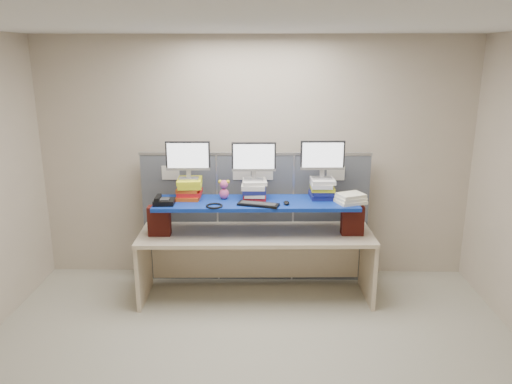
{
  "coord_description": "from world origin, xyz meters",
  "views": [
    {
      "loc": [
        0.09,
        -3.68,
        2.6
      ],
      "look_at": [
        0.02,
        1.31,
        1.2
      ],
      "focal_mm": 35.0,
      "sensor_mm": 36.0,
      "label": 1
    }
  ],
  "objects_px": {
    "keyboard": "(258,204)",
    "desk_phone": "(163,201)",
    "monitor_left": "(188,158)",
    "blue_board": "(256,203)",
    "desk": "(256,246)",
    "monitor_right": "(322,157)",
    "monitor_center": "(254,159)"
  },
  "relations": [
    {
      "from": "monitor_left",
      "to": "desk_phone",
      "type": "bearing_deg",
      "value": -137.52
    },
    {
      "from": "desk",
      "to": "monitor_right",
      "type": "bearing_deg",
      "value": 9.65
    },
    {
      "from": "monitor_center",
      "to": "blue_board",
      "type": "bearing_deg",
      "value": -79.53
    },
    {
      "from": "keyboard",
      "to": "desk_phone",
      "type": "distance_m",
      "value": 0.97
    },
    {
      "from": "desk",
      "to": "keyboard",
      "type": "relative_size",
      "value": 5.66
    },
    {
      "from": "monitor_right",
      "to": "desk_phone",
      "type": "bearing_deg",
      "value": -172.42
    },
    {
      "from": "keyboard",
      "to": "desk",
      "type": "bearing_deg",
      "value": 115.16
    },
    {
      "from": "blue_board",
      "to": "monitor_center",
      "type": "xyz_separation_m",
      "value": [
        -0.02,
        0.12,
        0.45
      ]
    },
    {
      "from": "monitor_left",
      "to": "monitor_right",
      "type": "distance_m",
      "value": 1.4
    },
    {
      "from": "desk",
      "to": "monitor_right",
      "type": "height_order",
      "value": "monitor_right"
    },
    {
      "from": "monitor_center",
      "to": "keyboard",
      "type": "bearing_deg",
      "value": -80.78
    },
    {
      "from": "desk",
      "to": "blue_board",
      "type": "bearing_deg",
      "value": 178.61
    },
    {
      "from": "desk",
      "to": "blue_board",
      "type": "distance_m",
      "value": 0.48
    },
    {
      "from": "keyboard",
      "to": "desk_phone",
      "type": "xyz_separation_m",
      "value": [
        -0.97,
        0.03,
        0.02
      ]
    },
    {
      "from": "monitor_left",
      "to": "desk_phone",
      "type": "relative_size",
      "value": 2.17
    },
    {
      "from": "monitor_right",
      "to": "desk",
      "type": "bearing_deg",
      "value": -170.35
    },
    {
      "from": "desk",
      "to": "desk_phone",
      "type": "distance_m",
      "value": 1.09
    },
    {
      "from": "monitor_left",
      "to": "desk_phone",
      "type": "height_order",
      "value": "monitor_left"
    },
    {
      "from": "monitor_center",
      "to": "keyboard",
      "type": "height_order",
      "value": "monitor_center"
    },
    {
      "from": "blue_board",
      "to": "desk_phone",
      "type": "xyz_separation_m",
      "value": [
        -0.94,
        -0.12,
        0.05
      ]
    },
    {
      "from": "monitor_left",
      "to": "keyboard",
      "type": "relative_size",
      "value": 1.05
    },
    {
      "from": "monitor_left",
      "to": "desk",
      "type": "bearing_deg",
      "value": -9.49
    },
    {
      "from": "desk",
      "to": "monitor_left",
      "type": "height_order",
      "value": "monitor_left"
    },
    {
      "from": "monitor_right",
      "to": "keyboard",
      "type": "height_order",
      "value": "monitor_right"
    },
    {
      "from": "monitor_left",
      "to": "keyboard",
      "type": "height_order",
      "value": "monitor_left"
    },
    {
      "from": "blue_board",
      "to": "keyboard",
      "type": "xyz_separation_m",
      "value": [
        0.03,
        -0.15,
        0.03
      ]
    },
    {
      "from": "monitor_center",
      "to": "keyboard",
      "type": "relative_size",
      "value": 1.05
    },
    {
      "from": "blue_board",
      "to": "desk_phone",
      "type": "bearing_deg",
      "value": -173.95
    },
    {
      "from": "desk",
      "to": "monitor_center",
      "type": "distance_m",
      "value": 0.94
    },
    {
      "from": "keyboard",
      "to": "monitor_left",
      "type": "bearing_deg",
      "value": 176.6
    },
    {
      "from": "monitor_center",
      "to": "monitor_left",
      "type": "bearing_deg",
      "value": -180.0
    },
    {
      "from": "desk",
      "to": "monitor_center",
      "type": "xyz_separation_m",
      "value": [
        -0.02,
        0.12,
        0.93
      ]
    }
  ]
}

